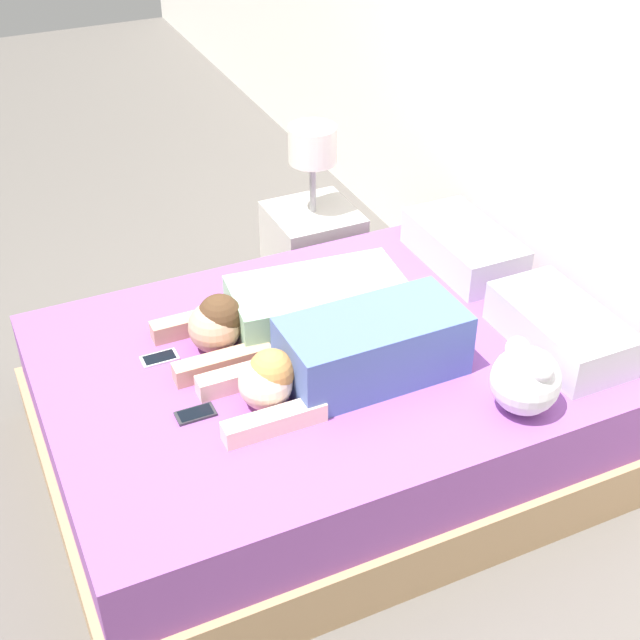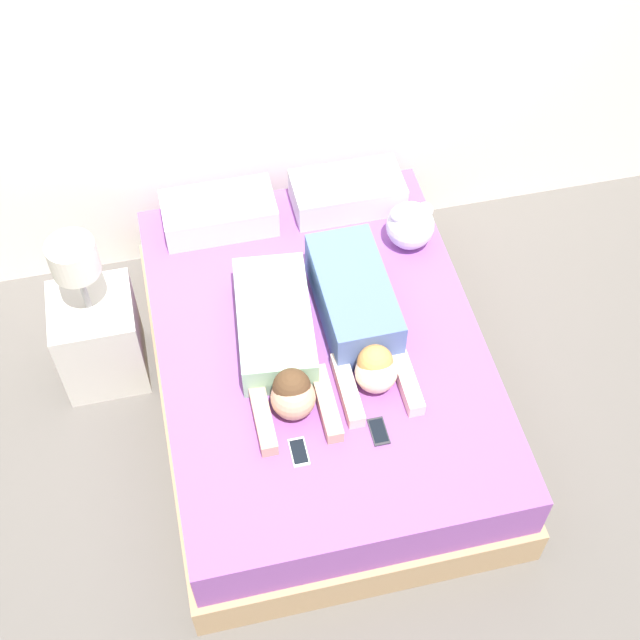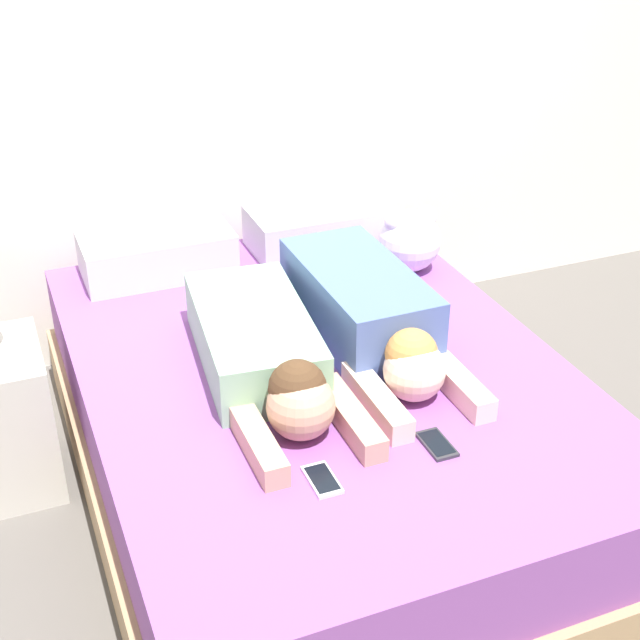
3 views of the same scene
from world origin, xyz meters
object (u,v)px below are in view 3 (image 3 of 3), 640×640
Objects in this scene: cell_phone_left at (322,480)px; plush_toy at (410,239)px; pillow_head_right at (320,227)px; pillow_head_left at (157,253)px; cell_phone_right at (437,444)px; person_left at (266,355)px; bed at (320,428)px; person_right at (370,316)px.

cell_phone_left is 1.29m from plush_toy.
pillow_head_right reaches higher than cell_phone_left.
pillow_head_left reaches higher than cell_phone_left.
pillow_head_left is at bearing 109.04° from cell_phone_right.
person_left is at bearing 124.06° from cell_phone_right.
person_right is (0.18, 0.03, 0.37)m from bed.
person_right reaches higher than pillow_head_right.
pillow_head_right is 1.45m from cell_phone_left.
cell_phone_left is at bearing -85.19° from pillow_head_left.
cell_phone_left is 0.54× the size of plush_toy.
cell_phone_left is at bearing -124.73° from person_right.
person_left reaches higher than pillow_head_left.
pillow_head_left is 0.86m from person_left.
person_right reaches higher than pillow_head_left.
person_right reaches higher than cell_phone_left.
cell_phone_left is at bearing -111.69° from pillow_head_right.
person_left is 0.58m from cell_phone_right.
person_left is at bearing -169.95° from person_right.
cell_phone_right is (0.34, 0.02, 0.00)m from cell_phone_left.
person_left reaches higher than cell_phone_left.
person_right is (0.37, 0.07, 0.02)m from person_left.
plush_toy reaches higher than cell_phone_right.
pillow_head_left is 4.17× the size of cell_phone_left.
bed is at bearing -171.51° from person_right.
bed is 0.59m from cell_phone_right.
person_left is 7.18× the size of cell_phone_right.
person_right is 0.56m from cell_phone_right.
bed is 2.22× the size of person_right.
pillow_head_right is 1.34m from cell_phone_right.
person_left is (-0.52, -0.85, 0.01)m from pillow_head_right.
plush_toy reaches higher than person_left.
person_left is at bearing -80.98° from pillow_head_left.
cell_phone_left is (-0.54, -1.35, -0.07)m from pillow_head_right.
pillow_head_right is 0.58× the size of person_left.
person_left is (0.13, -0.85, 0.01)m from pillow_head_left.
plush_toy is at bearing 35.19° from person_left.
plush_toy is (0.23, -0.32, 0.04)m from pillow_head_right.
cell_phone_right reaches higher than bed.
person_right is 0.59m from plush_toy.
person_right is 6.95× the size of cell_phone_right.
person_left is 3.86× the size of plush_toy.
cell_phone_right is (-0.05, -0.54, -0.11)m from person_right.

